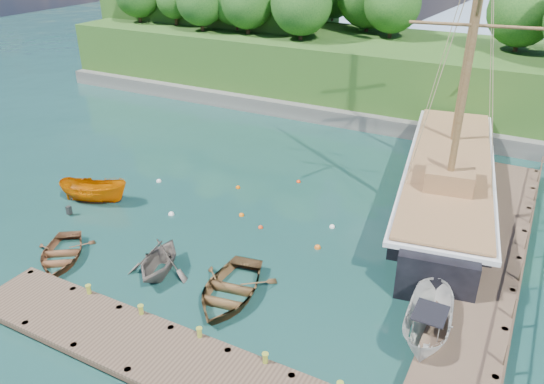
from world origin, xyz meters
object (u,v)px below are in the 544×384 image
at_px(schooner, 447,185).
at_px(motorboat_orange, 96,202).
at_px(rowboat_2, 230,297).
at_px(rowboat_1, 160,273).
at_px(rowboat_0, 62,259).
at_px(cabin_boat_white, 426,340).

bearing_deg(schooner, motorboat_orange, -160.75).
bearing_deg(schooner, rowboat_2, -124.21).
height_order(rowboat_1, schooner, schooner).
distance_m(rowboat_1, schooner, 18.00).
bearing_deg(rowboat_0, motorboat_orange, 84.48).
height_order(rowboat_1, cabin_boat_white, same).
distance_m(rowboat_1, cabin_boat_white, 12.82).
bearing_deg(rowboat_0, cabin_boat_white, -25.67).
height_order(motorboat_orange, schooner, schooner).
bearing_deg(motorboat_orange, schooner, -80.35).
bearing_deg(schooner, cabin_boat_white, -90.33).
xyz_separation_m(rowboat_1, cabin_boat_white, (12.75, 1.41, 0.00)).
distance_m(rowboat_1, motorboat_orange, 9.29).
bearing_deg(motorboat_orange, cabin_boat_white, -115.79).
xyz_separation_m(cabin_boat_white, schooner, (-1.93, 12.93, 1.13)).
bearing_deg(rowboat_2, motorboat_orange, 151.74).
xyz_separation_m(rowboat_0, rowboat_1, (5.25, 1.39, 0.00)).
bearing_deg(rowboat_2, schooner, 54.77).
bearing_deg(rowboat_2, rowboat_0, 178.86).
distance_m(rowboat_2, cabin_boat_white, 8.83).
xyz_separation_m(rowboat_0, schooner, (16.07, 15.73, 1.13)).
relative_size(rowboat_1, rowboat_2, 0.71).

